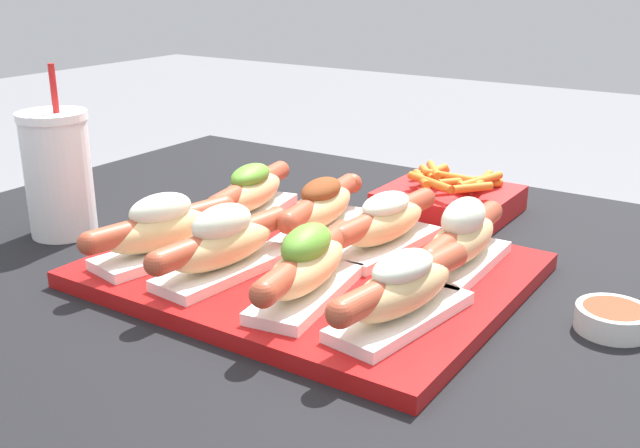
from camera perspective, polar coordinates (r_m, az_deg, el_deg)
serving_tray at (r=0.84m, az=-0.75°, el=-3.52°), size 0.45×0.36×0.02m
hot_dog_0 at (r=0.86m, az=-11.95°, el=-0.36°), size 0.09×0.20×0.08m
hot_dog_1 at (r=0.80m, az=-7.41°, el=-1.51°), size 0.07×0.20×0.08m
hot_dog_2 at (r=0.74m, az=-1.02°, el=-3.19°), size 0.08×0.20×0.08m
hot_dog_3 at (r=0.69m, az=6.28°, el=-4.96°), size 0.08×0.20×0.07m
hot_dog_4 at (r=0.98m, az=-5.29°, el=2.44°), size 0.09×0.20×0.07m
hot_dog_5 at (r=0.92m, az=0.09°, el=1.29°), size 0.08×0.20×0.07m
hot_dog_6 at (r=0.87m, az=5.00°, el=0.11°), size 0.07×0.20×0.07m
hot_dog_7 at (r=0.82m, az=10.78°, el=-1.08°), size 0.06×0.20×0.08m
sauce_bowl at (r=0.78m, az=21.42°, el=-6.68°), size 0.07×0.07×0.02m
drink_cup at (r=1.01m, az=-19.30°, el=3.64°), size 0.09×0.09×0.22m
fries_basket at (r=1.07m, az=9.79°, el=1.90°), size 0.17×0.16×0.06m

